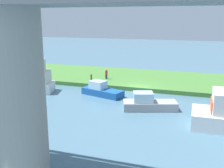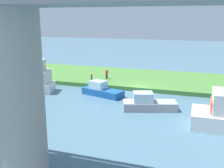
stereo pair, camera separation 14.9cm
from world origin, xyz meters
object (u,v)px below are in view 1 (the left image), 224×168
Objects in this scene: riverboat_paddlewheel at (20,79)px; motorboat_red at (148,103)px; bridge_pylon at (20,98)px; person_on_bank at (106,74)px; mooring_post at (91,78)px; houseboat_blue at (101,90)px.

motorboat_red is at bearing 174.16° from riverboat_paddlewheel.
bridge_pylon is 1.05× the size of riverboat_paddlewheel.
person_on_bank is 1.58× the size of mooring_post.
motorboat_red is (-4.28, -13.52, -3.98)m from bridge_pylon.
riverboat_paddlewheel is 15.91m from motorboat_red.
houseboat_blue is (-1.61, 6.21, -0.62)m from person_on_bank.
mooring_post is at bearing 51.44° from person_on_bank.
motorboat_red is (-7.63, 9.37, -0.59)m from person_on_bank.
motorboat_red is at bearing 152.29° from houseboat_blue.
mooring_post is at bearing -39.62° from motorboat_red.
bridge_pylon is 6.61× the size of person_on_bank.
riverboat_paddlewheel is (8.17, 7.76, 0.37)m from person_on_bank.
bridge_pylon reaches higher than person_on_bank.
houseboat_blue is at bearing 125.15° from mooring_post.
riverboat_paddlewheel reaches higher than person_on_bank.
bridge_pylon is at bearing 102.90° from mooring_post.
motorboat_red is (-6.02, 3.16, 0.03)m from houseboat_blue.
bridge_pylon is at bearing 98.34° from person_on_bank.
bridge_pylon reaches higher than houseboat_blue.
houseboat_blue is at bearing -84.02° from bridge_pylon.
mooring_post is (1.47, 1.84, -0.26)m from person_on_bank.
bridge_pylon is at bearing 127.29° from riverboat_paddlewheel.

